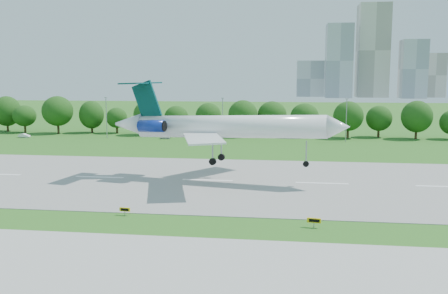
% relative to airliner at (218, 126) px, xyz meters
% --- Properties ---
extents(ground, '(600.00, 600.00, 0.00)m').
position_rel_airliner_xyz_m(ground, '(-21.79, -25.37, -9.79)').
color(ground, '#255E18').
rests_on(ground, ground).
extents(runway, '(400.00, 45.00, 0.08)m').
position_rel_airliner_xyz_m(runway, '(-21.79, -0.37, -9.75)').
color(runway, gray).
rests_on(runway, ground).
extents(tree_line, '(288.40, 8.40, 10.40)m').
position_rel_airliner_xyz_m(tree_line, '(-21.79, 66.63, -3.60)').
color(tree_line, '#382314').
rests_on(tree_line, ground).
extents(light_poles, '(175.90, 0.25, 12.19)m').
position_rel_airliner_xyz_m(light_poles, '(-24.29, 56.63, -3.45)').
color(light_poles, gray).
rests_on(light_poles, ground).
extents(skyline, '(127.00, 52.00, 80.00)m').
position_rel_airliner_xyz_m(skyline, '(78.37, 365.24, 20.68)').
color(skyline, '#B2B2B7').
rests_on(skyline, ground).
extents(airliner, '(42.69, 30.77, 14.50)m').
position_rel_airliner_xyz_m(airliner, '(0.00, 0.00, 0.00)').
color(airliner, white).
rests_on(airliner, ground).
extents(taxi_sign_centre, '(1.50, 0.35, 1.05)m').
position_rel_airliner_xyz_m(taxi_sign_centre, '(-9.07, -23.81, -9.01)').
color(taxi_sign_centre, gray).
rests_on(taxi_sign_centre, ground).
extents(taxi_sign_right, '(1.72, 0.47, 1.20)m').
position_rel_airliner_xyz_m(taxi_sign_right, '(15.65, -26.05, -8.90)').
color(taxi_sign_right, gray).
rests_on(taxi_sign_right, ground).
extents(service_vehicle_a, '(3.78, 1.76, 1.20)m').
position_rel_airliner_xyz_m(service_vehicle_a, '(-66.90, 54.16, -9.19)').
color(service_vehicle_a, white).
rests_on(service_vehicle_a, ground).
extents(service_vehicle_b, '(3.31, 1.70, 1.08)m').
position_rel_airliner_xyz_m(service_vehicle_b, '(-23.92, 56.48, -9.25)').
color(service_vehicle_b, silver).
rests_on(service_vehicle_b, ground).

